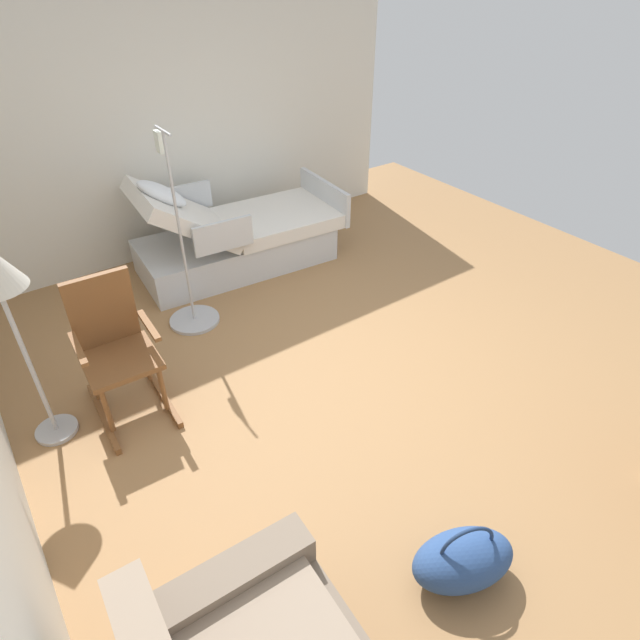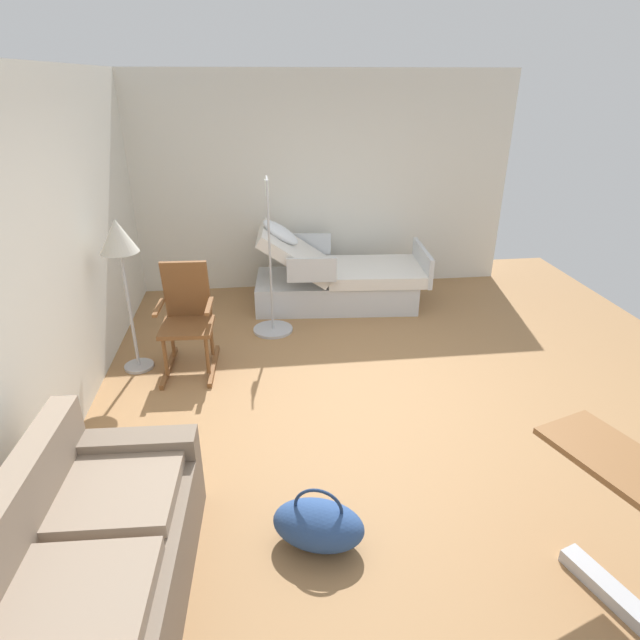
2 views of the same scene
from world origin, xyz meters
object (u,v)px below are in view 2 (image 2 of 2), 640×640
overbed_table (624,517)px  iv_pole (272,310)px  couch (92,569)px  floor_lamp (119,247)px  hospital_bed (336,280)px  duffel_bag (318,525)px  rocking_chair (187,319)px

overbed_table → iv_pole: bearing=25.6°
couch → floor_lamp: (2.63, 0.29, 0.92)m
hospital_bed → overbed_table: (-4.19, -0.87, 0.22)m
hospital_bed → couch: bearing=154.8°
hospital_bed → iv_pole: iv_pole is taller
overbed_table → iv_pole: size_ratio=0.52×
duffel_bag → iv_pole: bearing=3.0°
hospital_bed → overbed_table: size_ratio=2.40×
couch → floor_lamp: 2.80m
rocking_chair → overbed_table: 3.78m
hospital_bed → duffel_bag: size_ratio=3.35×
hospital_bed → rocking_chair: hospital_bed is taller
iv_pole → floor_lamp: bearing=116.5°
rocking_chair → overbed_table: bearing=-138.5°
hospital_bed → iv_pole: 1.06m
rocking_chair → iv_pole: iv_pole is taller
hospital_bed → overbed_table: 4.28m
couch → rocking_chair: size_ratio=1.56×
couch → overbed_table: size_ratio=1.85×
overbed_table → hospital_bed: bearing=11.7°
overbed_table → iv_pole: iv_pole is taller
duffel_bag → hospital_bed: bearing=-10.2°
couch → overbed_table: couch is taller
hospital_bed → duffel_bag: bearing=169.8°
floor_lamp → duffel_bag: floor_lamp is taller
floor_lamp → couch: bearing=-173.7°
couch → iv_pole: 3.46m
couch → rocking_chair: bearing=-5.0°
rocking_chair → floor_lamp: size_ratio=0.71×
rocking_chair → floor_lamp: bearing=88.5°
floor_lamp → iv_pole: size_ratio=0.88×
rocking_chair → hospital_bed: bearing=-50.4°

